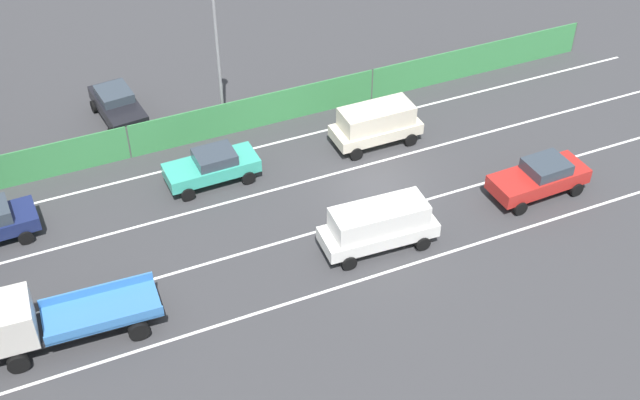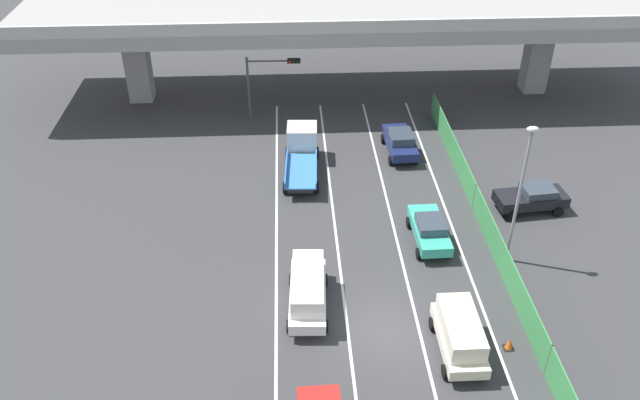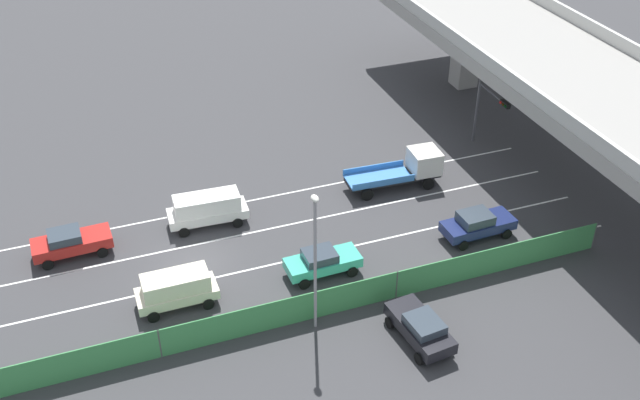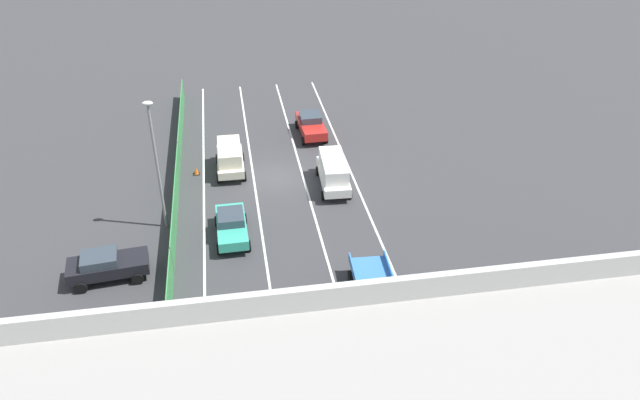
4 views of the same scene
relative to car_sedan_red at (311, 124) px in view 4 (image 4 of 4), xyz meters
The scene contains 16 objects.
ground_plane 7.38m from the car_sedan_red, 63.35° to the left, with size 300.00×300.00×0.00m, color #38383A.
lane_line_left_edge 10.03m from the car_sedan_red, 100.68° to the left, with size 0.14×42.54×0.01m, color silver.
lane_line_mid_left 9.98m from the car_sedan_red, 80.90° to the left, with size 0.14×42.54×0.01m, color silver.
lane_line_mid_right 11.05m from the car_sedan_red, 63.02° to the left, with size 0.14×42.54×0.01m, color silver.
lane_line_right_edge 12.96m from the car_sedan_red, 49.38° to the left, with size 0.14×42.54×0.01m, color silver.
green_fence 14.06m from the car_sedan_red, 44.24° to the left, with size 0.10×38.64×1.80m.
car_sedan_red is the anchor object (origin of this frame).
car_van_white 8.24m from the car_sedan_red, 91.84° to the left, with size 2.18×4.97×2.07m.
car_sedan_navy 24.15m from the car_sedan_red, 74.01° to the left, with size 2.11×4.53×1.69m.
car_van_cream 8.17m from the car_sedan_red, 37.28° to the left, with size 2.02×4.32×2.00m.
car_taxi_teal 14.80m from the car_sedan_red, 62.87° to the left, with size 2.00×4.29×1.58m.
flatbed_truck_blue 21.94m from the car_sedan_red, 90.35° to the left, with size 2.51×6.46×2.38m.
parked_sedan_dark 20.91m from the car_sedan_red, 49.80° to the left, with size 4.36×2.34×1.61m.
traffic_light 29.21m from the car_sedan_red, 94.68° to the left, with size 3.97×0.42×4.91m.
street_lamp 16.06m from the car_sedan_red, 46.73° to the left, with size 0.60×0.36×8.17m.
traffic_cone 10.23m from the car_sedan_red, 29.21° to the left, with size 0.47×0.47×0.59m.
Camera 4 is at (3.23, 36.93, 20.91)m, focal length 34.35 mm.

